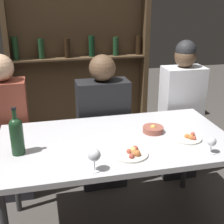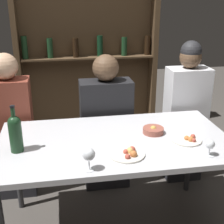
% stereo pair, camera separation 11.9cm
% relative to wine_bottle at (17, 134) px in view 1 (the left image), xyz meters
% --- Properties ---
extents(dining_table, '(1.57, 0.86, 0.74)m').
position_rel_wine_bottle_xyz_m(dining_table, '(0.64, 0.06, -0.19)').
color(dining_table, silver).
rests_on(dining_table, ground_plane).
extents(wine_rack_wall, '(1.68, 0.21, 2.24)m').
position_rel_wine_bottle_xyz_m(wine_rack_wall, '(0.63, 1.93, 0.26)').
color(wine_rack_wall, '#4C3823').
rests_on(wine_rack_wall, ground_plane).
extents(wine_bottle, '(0.08, 0.08, 0.30)m').
position_rel_wine_bottle_xyz_m(wine_bottle, '(0.00, 0.00, 0.00)').
color(wine_bottle, '#19381E').
rests_on(wine_bottle, dining_table).
extents(wine_glass_0, '(0.07, 0.07, 0.14)m').
position_rel_wine_bottle_xyz_m(wine_glass_0, '(0.42, -0.30, -0.04)').
color(wine_glass_0, silver).
rests_on(wine_glass_0, dining_table).
extents(wine_glass_1, '(0.06, 0.06, 0.11)m').
position_rel_wine_bottle_xyz_m(wine_glass_1, '(1.16, -0.26, -0.06)').
color(wine_glass_1, silver).
rests_on(wine_glass_1, dining_table).
extents(food_plate_0, '(0.22, 0.22, 0.05)m').
position_rel_wine_bottle_xyz_m(food_plate_0, '(0.67, -0.17, -0.12)').
color(food_plate_0, silver).
rests_on(food_plate_0, dining_table).
extents(food_plate_1, '(0.20, 0.20, 0.04)m').
position_rel_wine_bottle_xyz_m(food_plate_1, '(1.11, -0.05, -0.12)').
color(food_plate_1, silver).
rests_on(food_plate_1, dining_table).
extents(snack_bowl, '(0.15, 0.15, 0.06)m').
position_rel_wine_bottle_xyz_m(snack_bowl, '(0.92, 0.11, -0.11)').
color(snack_bowl, '#995142').
rests_on(snack_bowl, dining_table).
extents(seated_person_left, '(0.34, 0.22, 1.24)m').
position_rel_wine_bottle_xyz_m(seated_person_left, '(-0.13, 0.66, -0.28)').
color(seated_person_left, '#26262B').
rests_on(seated_person_left, ground_plane).
extents(seated_person_center, '(0.44, 0.22, 1.21)m').
position_rel_wine_bottle_xyz_m(seated_person_center, '(0.66, 0.66, -0.30)').
color(seated_person_center, '#26262B').
rests_on(seated_person_center, ground_plane).
extents(seated_person_right, '(0.36, 0.22, 1.30)m').
position_rel_wine_bottle_xyz_m(seated_person_right, '(1.39, 0.66, -0.24)').
color(seated_person_right, '#26262B').
rests_on(seated_person_right, ground_plane).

